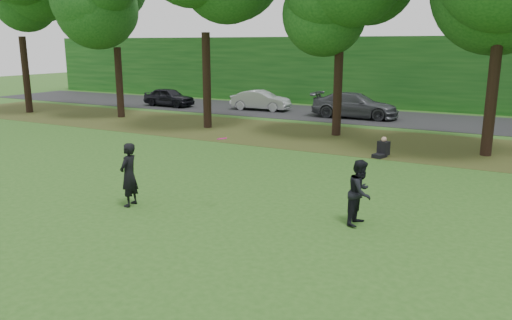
% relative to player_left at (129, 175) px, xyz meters
% --- Properties ---
extents(ground, '(120.00, 120.00, 0.00)m').
position_rel_player_left_xyz_m(ground, '(4.45, -0.41, -0.91)').
color(ground, '#285219').
rests_on(ground, ground).
extents(leaf_litter, '(60.00, 7.00, 0.01)m').
position_rel_player_left_xyz_m(leaf_litter, '(4.45, 12.59, -0.90)').
color(leaf_litter, '#50411C').
rests_on(leaf_litter, ground).
extents(street, '(70.00, 7.00, 0.02)m').
position_rel_player_left_xyz_m(street, '(4.45, 20.59, -0.90)').
color(street, black).
rests_on(street, ground).
extents(far_hedge, '(70.00, 3.00, 5.00)m').
position_rel_player_left_xyz_m(far_hedge, '(4.45, 26.59, 1.59)').
color(far_hedge, '#144816').
rests_on(far_hedge, ground).
extents(player_left, '(0.54, 0.73, 1.82)m').
position_rel_player_left_xyz_m(player_left, '(0.00, 0.00, 0.00)').
color(player_left, black).
rests_on(player_left, ground).
extents(player_right, '(0.70, 0.87, 1.68)m').
position_rel_player_left_xyz_m(player_right, '(6.18, 1.61, -0.07)').
color(player_right, black).
rests_on(player_right, ground).
extents(parked_cars, '(37.25, 3.14, 1.54)m').
position_rel_player_left_xyz_m(parked_cars, '(2.75, 19.47, -0.20)').
color(parked_cars, black).
rests_on(parked_cars, street).
extents(frisbee, '(0.36, 0.36, 0.09)m').
position_rel_player_left_xyz_m(frisbee, '(2.57, 0.84, 1.12)').
color(frisbee, '#FF1592').
rests_on(frisbee, ground).
extents(seated_person, '(0.61, 0.82, 0.83)m').
position_rel_player_left_xyz_m(seated_person, '(4.75, 9.61, -0.60)').
color(seated_person, black).
rests_on(seated_person, ground).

